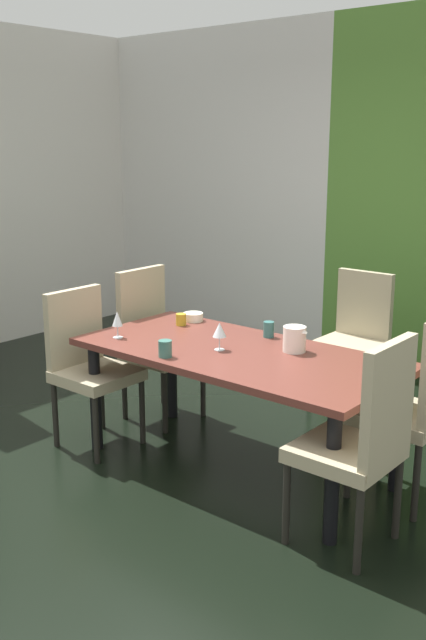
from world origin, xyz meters
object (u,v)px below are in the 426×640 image
(cup_rear, at_px, (269,329))
(chair_left_near, at_px, (88,360))
(chair_left_far, at_px, (154,337))
(pitcher_center, at_px, (295,339))
(serving_bowl_front, at_px, (193,317))
(dining_table, at_px, (237,364))
(cup_north, at_px, (165,349))
(chair_head_far, at_px, (355,333))
(cup_corner, at_px, (181,319))
(chair_right_far, at_px, (418,401))
(wine_glass_near_window, at_px, (117,319))
(wine_glass_right, at_px, (219,330))
(chair_right_near, at_px, (363,437))

(cup_rear, bearing_deg, chair_left_near, -145.46)
(chair_left_far, distance_m, pitcher_center, 1.23)
(serving_bowl_front, distance_m, pitcher_center, 0.90)
(dining_table, xyz_separation_m, pitcher_center, (0.25, 0.19, 0.15))
(cup_north, bearing_deg, pitcher_center, 47.86)
(dining_table, bearing_deg, cup_rear, 94.68)
(chair_head_far, height_order, serving_bowl_front, chair_head_far)
(cup_rear, relative_size, cup_corner, 1.28)
(chair_right_far, height_order, wine_glass_near_window, chair_right_far)
(chair_right_far, relative_size, wine_glass_right, 6.52)
(chair_left_far, bearing_deg, cup_corner, 75.69)
(chair_left_far, bearing_deg, chair_left_near, 0.41)
(chair_left_far, relative_size, cup_rear, 10.71)
(dining_table, relative_size, cup_rear, 19.57)
(serving_bowl_front, bearing_deg, chair_right_near, -21.87)
(chair_right_far, relative_size, serving_bowl_front, 7.98)
(chair_head_far, relative_size, wine_glass_near_window, 5.91)
(cup_rear, bearing_deg, pitcher_center, -27.78)
(wine_glass_right, xyz_separation_m, serving_bowl_front, (-0.55, 0.40, -0.09))
(cup_rear, bearing_deg, chair_left_far, -177.26)
(wine_glass_right, bearing_deg, chair_left_far, 157.88)
(chair_head_far, xyz_separation_m, pitcher_center, (0.24, -1.14, 0.25))
(chair_left_near, distance_m, cup_rear, 1.13)
(cup_corner, height_order, cup_north, cup_north)
(dining_table, xyz_separation_m, chair_right_near, (0.95, -0.29, -0.08))
(chair_head_far, bearing_deg, serving_bowl_front, 56.82)
(wine_glass_right, distance_m, pitcher_center, 0.42)
(dining_table, bearing_deg, chair_right_near, -17.18)
(wine_glass_right, height_order, cup_rear, wine_glass_right)
(serving_bowl_front, bearing_deg, cup_rear, -0.36)
(chair_left_far, xyz_separation_m, cup_north, (0.72, -0.64, 0.21))
(chair_left_near, distance_m, cup_corner, 0.63)
(chair_right_far, distance_m, pitcher_center, 0.74)
(cup_corner, distance_m, cup_north, 0.68)
(chair_right_far, relative_size, cup_north, 11.10)
(wine_glass_right, relative_size, wine_glass_near_window, 0.97)
(chair_head_far, bearing_deg, cup_north, 81.66)
(chair_head_far, bearing_deg, cup_rear, 87.50)
(chair_left_near, xyz_separation_m, cup_north, (0.71, -0.05, 0.22))
(cup_rear, bearing_deg, chair_right_near, -32.86)
(dining_table, distance_m, wine_glass_near_window, 0.78)
(chair_right_near, bearing_deg, chair_head_far, 29.86)
(chair_left_far, height_order, chair_left_near, chair_left_far)
(chair_right_far, height_order, cup_corner, chair_right_far)
(dining_table, relative_size, wine_glass_near_window, 11.42)
(cup_rear, distance_m, cup_north, 0.71)
(dining_table, xyz_separation_m, chair_left_near, (-0.94, -0.29, -0.10))
(chair_left_far, distance_m, chair_head_far, 1.42)
(dining_table, distance_m, wine_glass_right, 0.22)
(serving_bowl_front, distance_m, cup_north, 0.80)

